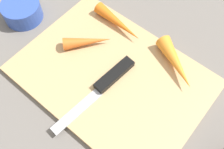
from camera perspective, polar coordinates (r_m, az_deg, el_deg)
ground_plane at (r=0.51m, az=-0.00°, el=-0.65°), size 1.40×1.40×0.00m
cutting_board at (r=0.51m, az=-0.00°, el=-0.33°), size 0.36×0.26×0.01m
knife at (r=0.49m, az=-0.39°, el=-0.87°), size 0.04×0.20×0.01m
carrot_longest at (r=0.56m, az=1.35°, el=11.26°), size 0.12×0.04×0.03m
carrot_shortest at (r=0.53m, az=-5.38°, el=7.20°), size 0.08×0.09×0.03m
carrot_medium at (r=0.51m, az=13.82°, el=2.47°), size 0.11×0.08×0.03m
small_bowl at (r=0.62m, az=-19.07°, el=13.02°), size 0.08×0.08×0.04m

